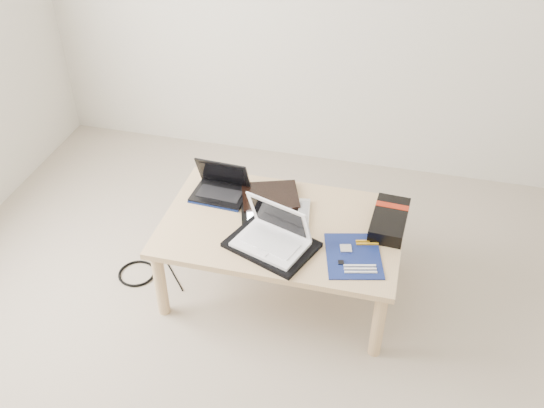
% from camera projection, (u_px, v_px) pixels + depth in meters
% --- Properties ---
extents(room_shell, '(4.20, 4.20, 2.70)m').
position_uv_depth(room_shell, '(311.00, 21.00, 1.35)').
color(room_shell, silver).
rests_on(room_shell, ground).
extents(coffee_table, '(1.10, 0.70, 0.40)m').
position_uv_depth(coffee_table, '(281.00, 232.00, 2.82)').
color(coffee_table, tan).
rests_on(coffee_table, ground).
extents(book, '(0.33, 0.30, 0.03)m').
position_uv_depth(book, '(270.00, 197.00, 2.94)').
color(book, black).
rests_on(book, coffee_table).
extents(netbook, '(0.27, 0.21, 0.18)m').
position_uv_depth(netbook, '(221.00, 188.00, 2.95)').
color(netbook, black).
rests_on(netbook, coffee_table).
extents(tablet, '(0.32, 0.27, 0.01)m').
position_uv_depth(tablet, '(270.00, 214.00, 2.84)').
color(tablet, black).
rests_on(tablet, coffee_table).
extents(remote, '(0.09, 0.24, 0.02)m').
position_uv_depth(remote, '(304.00, 215.00, 2.83)').
color(remote, silver).
rests_on(remote, coffee_table).
extents(neoprene_sleeve, '(0.44, 0.38, 0.02)m').
position_uv_depth(neoprene_sleeve, '(272.00, 245.00, 2.66)').
color(neoprene_sleeve, black).
rests_on(neoprene_sleeve, coffee_table).
extents(white_laptop, '(0.35, 0.30, 0.21)m').
position_uv_depth(white_laptop, '(273.00, 235.00, 2.63)').
color(white_laptop, white).
rests_on(white_laptop, neoprene_sleeve).
extents(motherboard, '(0.30, 0.34, 0.01)m').
position_uv_depth(motherboard, '(354.00, 256.00, 2.61)').
color(motherboard, '#0C1D4D').
rests_on(motherboard, coffee_table).
extents(gpu_box, '(0.17, 0.31, 0.07)m').
position_uv_depth(gpu_box, '(389.00, 220.00, 2.76)').
color(gpu_box, black).
rests_on(gpu_box, coffee_table).
extents(cable_coil, '(0.11, 0.11, 0.01)m').
position_uv_depth(cable_coil, '(269.00, 218.00, 2.82)').
color(cable_coil, black).
rests_on(cable_coil, coffee_table).
extents(floor_cable_coil, '(0.24, 0.24, 0.01)m').
position_uv_depth(floor_cable_coil, '(137.00, 273.00, 3.09)').
color(floor_cable_coil, black).
rests_on(floor_cable_coil, ground).
extents(floor_cable_trail, '(0.26, 0.29, 0.01)m').
position_uv_depth(floor_cable_trail, '(170.00, 267.00, 3.14)').
color(floor_cable_trail, black).
rests_on(floor_cable_trail, ground).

